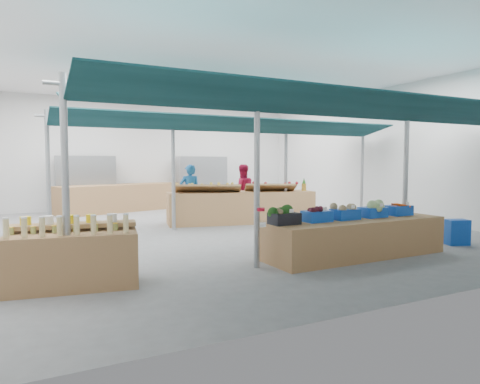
# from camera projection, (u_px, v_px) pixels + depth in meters

# --- Properties ---
(floor) EXTENTS (13.00, 13.00, 0.00)m
(floor) POSITION_uv_depth(u_px,v_px,m) (216.00, 230.00, 11.31)
(floor) COLOR slate
(floor) RESTS_ON ground
(hall) EXTENTS (13.00, 13.00, 13.00)m
(hall) POSITION_uv_depth(u_px,v_px,m) (196.00, 133.00, 12.41)
(hall) COLOR silver
(hall) RESTS_ON ground
(pole_grid) EXTENTS (10.00, 4.60, 3.00)m
(pole_grid) POSITION_uv_depth(u_px,v_px,m) (275.00, 162.00, 9.97)
(pole_grid) COLOR gray
(pole_grid) RESTS_ON floor
(awnings) EXTENTS (9.50, 7.08, 0.30)m
(awnings) POSITION_uv_depth(u_px,v_px,m) (276.00, 120.00, 9.90)
(awnings) COLOR #0B292E
(awnings) RESTS_ON pole_grid
(back_shelving_left) EXTENTS (2.00, 0.50, 2.00)m
(back_shelving_left) POSITION_uv_depth(u_px,v_px,m) (86.00, 184.00, 15.45)
(back_shelving_left) COLOR #B23F33
(back_shelving_left) RESTS_ON floor
(back_shelving_right) EXTENTS (2.00, 0.50, 2.00)m
(back_shelving_right) POSITION_uv_depth(u_px,v_px,m) (202.00, 182.00, 17.48)
(back_shelving_right) COLOR #B23F33
(back_shelving_right) RESTS_ON floor
(bottle_shelf) EXTENTS (1.90, 1.35, 1.07)m
(bottle_shelf) POSITION_uv_depth(u_px,v_px,m) (73.00, 257.00, 6.15)
(bottle_shelf) COLOR olive
(bottle_shelf) RESTS_ON floor
(veg_counter) EXTENTS (3.68, 1.28, 0.71)m
(veg_counter) POSITION_uv_depth(u_px,v_px,m) (353.00, 237.00, 8.22)
(veg_counter) COLOR olive
(veg_counter) RESTS_ON floor
(fruit_counter) EXTENTS (4.43, 1.91, 0.92)m
(fruit_counter) POSITION_uv_depth(u_px,v_px,m) (241.00, 207.00, 12.65)
(fruit_counter) COLOR olive
(fruit_counter) RESTS_ON floor
(far_counter) EXTENTS (5.55, 2.66, 0.98)m
(far_counter) POSITION_uv_depth(u_px,v_px,m) (132.00, 197.00, 15.93)
(far_counter) COLOR olive
(far_counter) RESTS_ON floor
(crate_stack) EXTENTS (0.54, 0.46, 0.55)m
(crate_stack) POSITION_uv_depth(u_px,v_px,m) (457.00, 232.00, 9.30)
(crate_stack) COLOR #1043AD
(crate_stack) RESTS_ON floor
(vendor_left) EXTENTS (0.70, 0.54, 1.73)m
(vendor_left) POSITION_uv_depth(u_px,v_px,m) (190.00, 193.00, 13.06)
(vendor_left) COLOR #15518D
(vendor_left) RESTS_ON floor
(vendor_right) EXTENTS (0.96, 0.82, 1.73)m
(vendor_right) POSITION_uv_depth(u_px,v_px,m) (242.00, 191.00, 13.88)
(vendor_right) COLOR #A8143A
(vendor_right) RESTS_ON floor
(crate_broccoli) EXTENTS (0.51, 0.41, 0.35)m
(crate_broccoli) POSITION_uv_depth(u_px,v_px,m) (284.00, 215.00, 7.45)
(crate_broccoli) COLOR black
(crate_broccoli) RESTS_ON veg_counter
(crate_beets) EXTENTS (0.51, 0.41, 0.29)m
(crate_beets) POSITION_uv_depth(u_px,v_px,m) (317.00, 214.00, 7.78)
(crate_beets) COLOR #1043AD
(crate_beets) RESTS_ON veg_counter
(crate_celeriac) EXTENTS (0.51, 0.41, 0.31)m
(crate_celeriac) POSITION_uv_depth(u_px,v_px,m) (345.00, 212.00, 8.09)
(crate_celeriac) COLOR #1043AD
(crate_celeriac) RESTS_ON veg_counter
(crate_cabbage) EXTENTS (0.51, 0.41, 0.35)m
(crate_cabbage) POSITION_uv_depth(u_px,v_px,m) (373.00, 209.00, 8.42)
(crate_cabbage) COLOR #1043AD
(crate_cabbage) RESTS_ON veg_counter
(crate_carrots) EXTENTS (0.51, 0.41, 0.29)m
(crate_carrots) POSITION_uv_depth(u_px,v_px,m) (398.00, 210.00, 8.75)
(crate_carrots) COLOR #1043AD
(crate_carrots) RESTS_ON veg_counter
(sparrow) EXTENTS (0.12, 0.09, 0.11)m
(sparrow) POSITION_uv_depth(u_px,v_px,m) (280.00, 211.00, 7.26)
(sparrow) COLOR brown
(sparrow) RESTS_ON crate_broccoli
(pole_ribbon) EXTENTS (0.12, 0.12, 0.28)m
(pole_ribbon) POSITION_uv_depth(u_px,v_px,m) (261.00, 211.00, 6.30)
(pole_ribbon) COLOR #AF0B22
(pole_ribbon) RESTS_ON pole_grid
(apple_heap_yellow) EXTENTS (2.02, 1.42, 0.27)m
(apple_heap_yellow) POSITION_uv_depth(u_px,v_px,m) (208.00, 187.00, 12.25)
(apple_heap_yellow) COLOR #997247
(apple_heap_yellow) RESTS_ON fruit_counter
(apple_heap_red) EXTENTS (1.66, 1.25, 0.27)m
(apple_heap_red) POSITION_uv_depth(u_px,v_px,m) (270.00, 186.00, 12.73)
(apple_heap_red) COLOR #997247
(apple_heap_red) RESTS_ON fruit_counter
(pineapple) EXTENTS (0.14, 0.14, 0.39)m
(pineapple) POSITION_uv_depth(u_px,v_px,m) (304.00, 185.00, 13.01)
(pineapple) COLOR #8C6019
(pineapple) RESTS_ON fruit_counter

